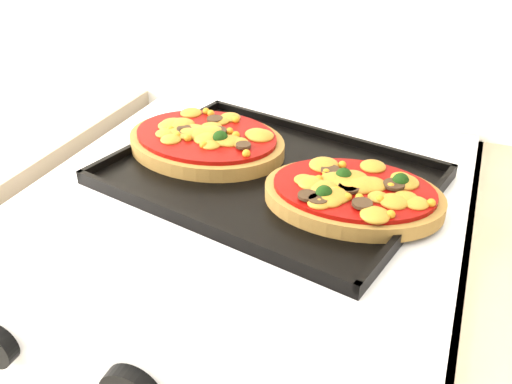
% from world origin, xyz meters
% --- Properties ---
extents(control_panel, '(0.60, 0.02, 0.09)m').
position_xyz_m(control_panel, '(0.05, 1.39, 0.85)').
color(control_panel, silver).
rests_on(control_panel, stove).
extents(baking_tray, '(0.50, 0.41, 0.02)m').
position_xyz_m(baking_tray, '(0.07, 1.73, 0.92)').
color(baking_tray, black).
rests_on(baking_tray, stove).
extents(pizza_left, '(0.27, 0.21, 0.04)m').
position_xyz_m(pizza_left, '(-0.05, 1.77, 0.94)').
color(pizza_left, olive).
rests_on(pizza_left, baking_tray).
extents(pizza_right, '(0.25, 0.19, 0.03)m').
position_xyz_m(pizza_right, '(0.20, 1.69, 0.94)').
color(pizza_right, olive).
rests_on(pizza_right, baking_tray).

